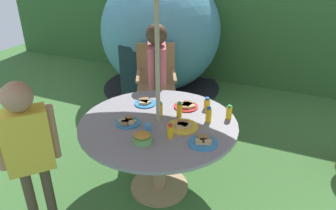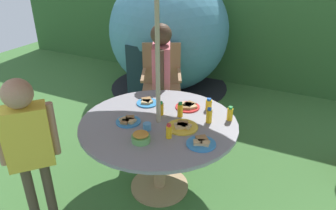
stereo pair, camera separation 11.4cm
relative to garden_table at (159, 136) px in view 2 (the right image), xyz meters
name	(u,v)px [view 2 (the right image)]	position (x,y,z in m)	size (l,w,h in m)	color
ground_plane	(160,188)	(0.00, 0.00, -0.56)	(10.00, 10.00, 0.02)	#3D6B33
hedge_backdrop	(252,13)	(0.00, 3.14, 0.52)	(9.00, 0.70, 2.15)	#33602D
garden_table	(159,136)	(0.00, 0.00, 0.00)	(1.32, 1.32, 0.70)	tan
wooden_chair	(162,80)	(-0.59, 1.17, -0.01)	(0.63, 0.63, 0.98)	#93704C
dome_tent	(169,32)	(-1.00, 2.20, 0.32)	(1.97, 1.97, 1.76)	teal
child_in_pink_shirt	(161,68)	(-0.41, 0.84, 0.28)	(0.32, 0.41, 1.31)	#3F3F47
child_in_yellow_shirt	(27,137)	(-0.66, -0.75, 0.23)	(0.34, 0.36, 1.23)	brown
snack_bowl	(141,137)	(0.02, -0.32, 0.18)	(0.14, 0.14, 0.08)	#66B259
plate_front_edge	(128,121)	(-0.22, -0.12, 0.16)	(0.21, 0.21, 0.03)	#338CD8
plate_mid_left	(182,126)	(0.22, 0.00, 0.15)	(0.25, 0.25, 0.03)	yellow
plate_near_right	(147,102)	(-0.26, 0.26, 0.16)	(0.20, 0.20, 0.03)	#338CD8
plate_near_left	(188,106)	(0.11, 0.35, 0.16)	(0.22, 0.22, 0.03)	red
plate_center_front	(201,143)	(0.44, -0.16, 0.15)	(0.22, 0.22, 0.03)	#338CD8
juice_bottle_far_left	(180,110)	(0.12, 0.17, 0.21)	(0.05, 0.05, 0.13)	yellow
juice_bottle_far_right	(209,116)	(0.38, 0.18, 0.21)	(0.05, 0.05, 0.13)	yellow
juice_bottle_center_back	(209,104)	(0.29, 0.40, 0.19)	(0.06, 0.06, 0.11)	yellow
juice_bottle_mid_right	(160,109)	(-0.05, 0.12, 0.20)	(0.06, 0.06, 0.12)	yellow
juice_bottle_back_edge	(230,114)	(0.52, 0.30, 0.20)	(0.05, 0.05, 0.12)	yellow
juice_bottle_spot_a	(169,131)	(0.19, -0.18, 0.20)	(0.05, 0.05, 0.12)	yellow
cup_near	(147,126)	(-0.02, -0.15, 0.17)	(0.07, 0.07, 0.06)	#4C99D8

